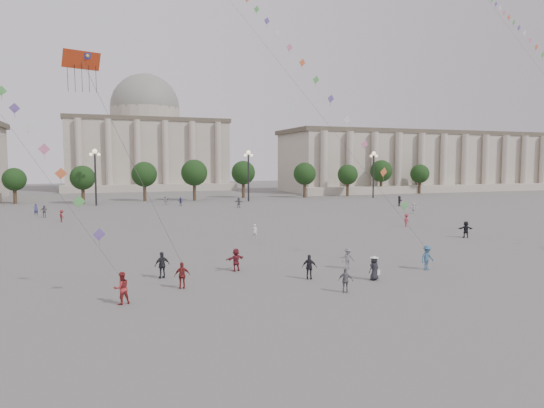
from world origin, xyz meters
name	(u,v)px	position (x,y,z in m)	size (l,w,h in m)	color
ground	(347,290)	(0.00, 0.00, 0.00)	(360.00, 360.00, 0.00)	#5A5855
hall_east	(418,162)	(75.00, 93.89, 8.43)	(84.00, 26.22, 17.20)	#A9A18E
hall_central	(146,143)	(0.00, 129.22, 14.23)	(48.30, 34.30, 35.50)	#A9A18E
tree_row	(170,175)	(0.00, 78.00, 5.39)	(137.12, 5.12, 8.00)	#332519
lamp_post_mid_west	(95,167)	(-15.00, 70.00, 7.35)	(2.00, 0.90, 10.65)	#262628
lamp_post_mid_east	(248,166)	(15.00, 70.00, 7.35)	(2.00, 0.90, 10.65)	#262628
lamp_post_far_east	(374,166)	(45.00, 70.00, 7.35)	(2.00, 0.90, 10.65)	#262628
person_crowd_0	(180,202)	(-0.20, 63.75, 0.84)	(0.98, 0.41, 1.68)	navy
person_crowd_3	(466,229)	(22.43, 14.75, 0.89)	(1.65, 0.53, 1.78)	black
person_crowd_4	(165,200)	(-2.40, 68.00, 0.85)	(1.57, 0.50, 1.69)	#B1B0AD
person_crowd_6	(348,258)	(3.02, 5.42, 0.80)	(1.04, 0.60, 1.61)	slate
person_crowd_7	(414,208)	(32.45, 37.62, 0.86)	(1.59, 0.51, 1.72)	white
person_crowd_8	(406,220)	(21.92, 24.66, 0.81)	(1.04, 0.60, 1.61)	maroon
person_crowd_9	(399,201)	(38.16, 49.74, 0.96)	(1.79, 0.57, 1.93)	#232328
person_crowd_12	(239,202)	(9.13, 56.82, 0.95)	(1.76, 0.56, 1.90)	slate
person_crowd_13	(255,231)	(0.93, 22.02, 0.77)	(0.56, 0.37, 1.54)	silver
person_crowd_16	(44,211)	(-22.19, 51.25, 0.93)	(1.08, 0.45, 1.85)	slate
person_crowd_17	(62,216)	(-19.40, 44.58, 0.83)	(1.07, 0.62, 1.66)	maroon
person_crowd_18	(36,209)	(-23.72, 55.27, 0.89)	(0.65, 0.43, 1.78)	navy
tourist_0	(182,275)	(-9.77, 3.85, 0.85)	(1.00, 0.42, 1.71)	maroon
tourist_1	(309,267)	(-1.11, 3.36, 0.86)	(1.01, 0.42, 1.72)	black
tourist_2	(236,260)	(-5.18, 7.58, 0.85)	(1.58, 0.50, 1.70)	maroon
tourist_3	(346,280)	(-0.42, -0.56, 0.77)	(0.90, 0.38, 1.54)	slate
tourist_4	(162,265)	(-10.62, 7.14, 0.93)	(1.09, 0.45, 1.85)	#222328
kite_flyer_0	(122,288)	(-13.58, 1.59, 0.93)	(0.90, 0.70, 1.86)	maroon
kite_flyer_1	(427,257)	(8.45, 3.08, 0.94)	(1.21, 0.70, 1.87)	#385E7F
hat_person	(374,268)	(2.98, 1.64, 0.86)	(0.90, 0.69, 1.69)	black
dragon_kite	(83,73)	(-15.35, 5.18, 13.43)	(3.95, 1.27, 13.86)	#A93012
kite_train_east	(533,49)	(40.31, 23.38, 23.18)	(25.46, 48.42, 68.53)	#3F3F3F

